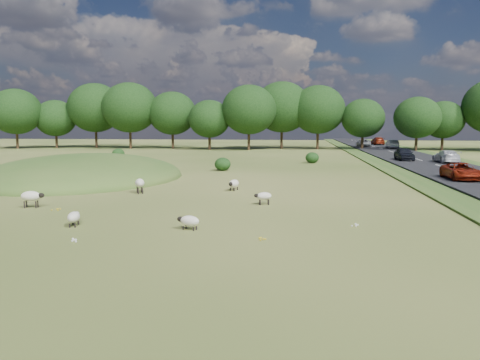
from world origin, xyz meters
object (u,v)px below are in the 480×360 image
object	(u,v)px
sheep_1	(264,196)
sheep_4	(140,183)
sheep_3	(74,217)
car_3	(461,171)
car_5	(446,156)
car_7	(364,143)
sheep_0	(234,184)
sheep_5	(189,221)
car_4	(378,141)
sheep_2	(31,196)
car_2	(392,144)
car_6	(404,154)

from	to	relation	value
sheep_1	sheep_4	size ratio (longest dim) A/B	0.75
sheep_3	car_3	bearing A→B (deg)	-62.53
car_5	car_7	distance (m)	34.66
sheep_0	car_7	bearing A→B (deg)	178.59
car_5	car_7	xyz separation A→B (m)	(-3.80, 34.45, -0.03)
sheep_5	car_4	xyz separation A→B (m)	(21.01, 75.71, 0.60)
car_5	sheep_5	bearing A→B (deg)	58.17
sheep_3	sheep_1	bearing A→B (deg)	-62.85
sheep_2	car_4	distance (m)	77.82
sheep_2	sheep_4	size ratio (longest dim) A/B	0.94
sheep_5	sheep_4	bearing A→B (deg)	-40.72
car_3	car_7	size ratio (longest dim) A/B	0.97
sheep_5	car_4	bearing A→B (deg)	-85.25
sheep_2	car_3	distance (m)	30.15
car_5	sheep_2	bearing A→B (deg)	44.14
sheep_4	car_2	bearing A→B (deg)	-50.70
sheep_3	car_5	world-z (taller)	car_5
sheep_3	car_5	distance (m)	42.71
sheep_2	car_4	world-z (taller)	car_4
sheep_3	car_7	size ratio (longest dim) A/B	0.25
sheep_0	sheep_5	distance (m)	11.84
sheep_1	car_5	distance (m)	32.88
sheep_5	car_3	xyz separation A→B (m)	(17.21, 18.00, 0.48)
car_4	car_7	xyz separation A→B (m)	(-3.80, -7.43, -0.09)
car_6	sheep_1	bearing A→B (deg)	-115.52
sheep_1	sheep_4	distance (m)	8.97
sheep_0	car_5	xyz separation A→B (m)	(20.58, 22.01, 0.46)
car_4	car_5	distance (m)	41.87
sheep_0	car_2	distance (m)	54.46
sheep_2	sheep_5	world-z (taller)	sheep_2
sheep_0	car_4	bearing A→B (deg)	177.29
car_4	car_5	xyz separation A→B (m)	(0.00, -41.87, -0.06)
sheep_0	car_3	xyz separation A→B (m)	(16.78, 6.17, 0.41)
sheep_1	sheep_2	world-z (taller)	sheep_2
sheep_3	car_2	size ratio (longest dim) A/B	0.26
car_3	car_6	bearing A→B (deg)	90.00
sheep_4	car_2	xyz separation A→B (m)	(26.50, 52.34, 0.31)
car_7	sheep_4	bearing A→B (deg)	-111.25
sheep_1	car_3	bearing A→B (deg)	-155.84
sheep_1	sheep_3	distance (m)	10.22
car_4	car_2	bearing A→B (deg)	90.00
car_2	car_3	size ratio (longest dim) A/B	0.97
car_3	car_7	distance (m)	50.29
car_4	car_5	world-z (taller)	car_4
car_3	sheep_5	bearing A→B (deg)	-133.71
sheep_1	car_6	xyz separation A→B (m)	(14.42, 30.20, 0.47)
sheep_4	car_6	distance (m)	35.10
car_5	sheep_0	bearing A→B (deg)	46.92
sheep_5	car_2	world-z (taller)	car_2
sheep_1	car_2	bearing A→B (deg)	-122.58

